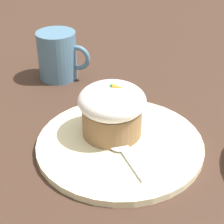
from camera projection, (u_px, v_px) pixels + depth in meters
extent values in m
plane|color=#3D281E|center=(120.00, 147.00, 0.61)|extent=(4.00, 4.00, 0.00)
cylinder|color=beige|center=(120.00, 144.00, 0.61)|extent=(0.27, 0.27, 0.01)
cylinder|color=olive|center=(112.00, 121.00, 0.61)|extent=(0.10, 0.10, 0.05)
ellipsoid|color=white|center=(112.00, 100.00, 0.59)|extent=(0.11, 0.11, 0.05)
cone|color=orange|center=(119.00, 88.00, 0.57)|extent=(0.02, 0.01, 0.01)
sphere|color=green|center=(112.00, 87.00, 0.58)|extent=(0.01, 0.01, 0.01)
cube|color=silver|center=(133.00, 165.00, 0.55)|extent=(0.05, 0.07, 0.00)
ellipsoid|color=silver|center=(120.00, 144.00, 0.59)|extent=(0.05, 0.05, 0.01)
cylinder|color=teal|center=(57.00, 55.00, 0.79)|extent=(0.08, 0.08, 0.10)
torus|color=teal|center=(78.00, 58.00, 0.78)|extent=(0.06, 0.01, 0.06)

